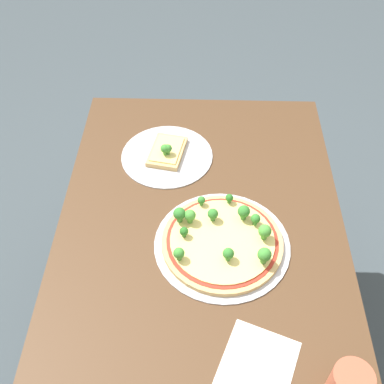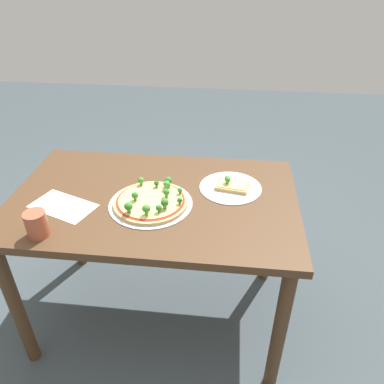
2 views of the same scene
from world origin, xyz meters
name	(u,v)px [view 1 (image 1 of 2)]	position (x,y,z in m)	size (l,w,h in m)	color
ground_plane	(198,364)	(0.00, 0.00, 0.00)	(8.00, 8.00, 0.00)	#3D474C
dining_table	(200,266)	(0.00, 0.00, 0.67)	(1.27, 0.79, 0.78)	#4C331E
pizza_tray_whole	(222,240)	(0.00, 0.06, 0.79)	(0.36, 0.36, 0.07)	#B7B7BC
pizza_tray_slice	(167,153)	(-0.34, -0.11, 0.78)	(0.29, 0.29, 0.06)	#B7B7BC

